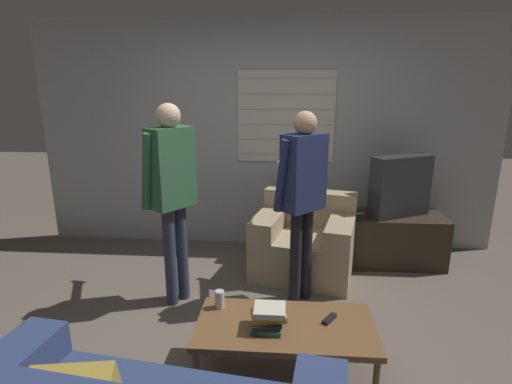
{
  "coord_description": "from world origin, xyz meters",
  "views": [
    {
      "loc": [
        0.24,
        -2.49,
        1.87
      ],
      "look_at": [
        -0.0,
        0.67,
        1.0
      ],
      "focal_mm": 28.0,
      "sensor_mm": 36.0,
      "label": 1
    }
  ],
  "objects_px": {
    "armchair_beige": "(305,242)",
    "coffee_table": "(285,329)",
    "person_right_standing": "(302,187)",
    "tv": "(400,186)",
    "soda_can": "(220,299)",
    "book_stack": "(268,318)",
    "person_left_standing": "(171,182)",
    "spare_remote": "(330,319)"
  },
  "relations": [
    {
      "from": "armchair_beige",
      "to": "coffee_table",
      "type": "height_order",
      "value": "armchair_beige"
    },
    {
      "from": "armchair_beige",
      "to": "person_right_standing",
      "type": "relative_size",
      "value": 0.67
    },
    {
      "from": "tv",
      "to": "person_right_standing",
      "type": "relative_size",
      "value": 0.4
    },
    {
      "from": "coffee_table",
      "to": "soda_can",
      "type": "bearing_deg",
      "value": 160.18
    },
    {
      "from": "armchair_beige",
      "to": "tv",
      "type": "bearing_deg",
      "value": -150.39
    },
    {
      "from": "tv",
      "to": "person_right_standing",
      "type": "height_order",
      "value": "person_right_standing"
    },
    {
      "from": "armchair_beige",
      "to": "tv",
      "type": "xyz_separation_m",
      "value": [
        0.97,
        0.28,
        0.53
      ]
    },
    {
      "from": "soda_can",
      "to": "book_stack",
      "type": "bearing_deg",
      "value": -32.79
    },
    {
      "from": "armchair_beige",
      "to": "person_left_standing",
      "type": "distance_m",
      "value": 1.52
    },
    {
      "from": "soda_can",
      "to": "spare_remote",
      "type": "distance_m",
      "value": 0.74
    },
    {
      "from": "tv",
      "to": "book_stack",
      "type": "height_order",
      "value": "tv"
    },
    {
      "from": "person_right_standing",
      "to": "soda_can",
      "type": "relative_size",
      "value": 13.16
    },
    {
      "from": "soda_can",
      "to": "tv",
      "type": "bearing_deg",
      "value": 45.97
    },
    {
      "from": "armchair_beige",
      "to": "soda_can",
      "type": "height_order",
      "value": "armchair_beige"
    },
    {
      "from": "book_stack",
      "to": "soda_can",
      "type": "relative_size",
      "value": 1.85
    },
    {
      "from": "armchair_beige",
      "to": "book_stack",
      "type": "distance_m",
      "value": 1.63
    },
    {
      "from": "tv",
      "to": "person_left_standing",
      "type": "xyz_separation_m",
      "value": [
        -2.11,
        -0.94,
        0.23
      ]
    },
    {
      "from": "person_left_standing",
      "to": "spare_remote",
      "type": "bearing_deg",
      "value": -86.84
    },
    {
      "from": "tv",
      "to": "armchair_beige",
      "type": "bearing_deg",
      "value": -10.37
    },
    {
      "from": "spare_remote",
      "to": "coffee_table",
      "type": "bearing_deg",
      "value": -133.31
    },
    {
      "from": "book_stack",
      "to": "spare_remote",
      "type": "relative_size",
      "value": 1.8
    },
    {
      "from": "armchair_beige",
      "to": "person_right_standing",
      "type": "height_order",
      "value": "person_right_standing"
    },
    {
      "from": "tv",
      "to": "soda_can",
      "type": "height_order",
      "value": "tv"
    },
    {
      "from": "armchair_beige",
      "to": "spare_remote",
      "type": "xyz_separation_m",
      "value": [
        0.09,
        -1.48,
        0.08
      ]
    },
    {
      "from": "soda_can",
      "to": "coffee_table",
      "type": "bearing_deg",
      "value": -19.82
    },
    {
      "from": "coffee_table",
      "to": "person_left_standing",
      "type": "bearing_deg",
      "value": 137.29
    },
    {
      "from": "person_left_standing",
      "to": "coffee_table",
      "type": "bearing_deg",
      "value": -96.05
    },
    {
      "from": "armchair_beige",
      "to": "person_left_standing",
      "type": "bearing_deg",
      "value": 43.0
    },
    {
      "from": "person_right_standing",
      "to": "spare_remote",
      "type": "xyz_separation_m",
      "value": [
        0.16,
        -0.93,
        -0.64
      ]
    },
    {
      "from": "spare_remote",
      "to": "soda_can",
      "type": "bearing_deg",
      "value": -153.45
    },
    {
      "from": "armchair_beige",
      "to": "tv",
      "type": "relative_size",
      "value": 1.66
    },
    {
      "from": "person_left_standing",
      "to": "spare_remote",
      "type": "relative_size",
      "value": 13.24
    },
    {
      "from": "book_stack",
      "to": "soda_can",
      "type": "height_order",
      "value": "book_stack"
    },
    {
      "from": "coffee_table",
      "to": "book_stack",
      "type": "xyz_separation_m",
      "value": [
        -0.11,
        -0.06,
        0.11
      ]
    },
    {
      "from": "tv",
      "to": "book_stack",
      "type": "xyz_separation_m",
      "value": [
        -1.27,
        -1.88,
        -0.39
      ]
    },
    {
      "from": "coffee_table",
      "to": "soda_can",
      "type": "relative_size",
      "value": 9.06
    },
    {
      "from": "coffee_table",
      "to": "person_left_standing",
      "type": "distance_m",
      "value": 1.49
    },
    {
      "from": "person_right_standing",
      "to": "book_stack",
      "type": "relative_size",
      "value": 7.1
    },
    {
      "from": "coffee_table",
      "to": "tv",
      "type": "relative_size",
      "value": 1.72
    },
    {
      "from": "armchair_beige",
      "to": "spare_remote",
      "type": "bearing_deg",
      "value": 106.9
    },
    {
      "from": "tv",
      "to": "book_stack",
      "type": "relative_size",
      "value": 2.84
    },
    {
      "from": "book_stack",
      "to": "person_left_standing",
      "type": "bearing_deg",
      "value": 132.02
    }
  ]
}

